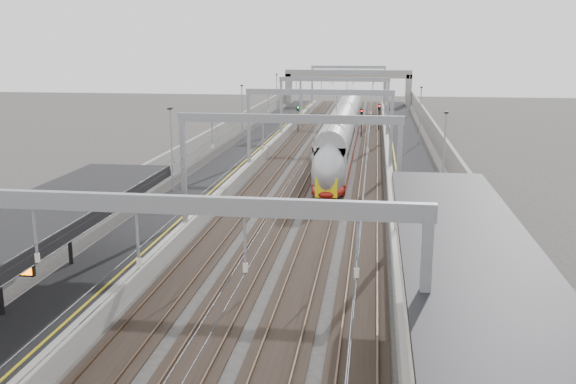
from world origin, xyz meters
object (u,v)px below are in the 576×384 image
(overbridge, at_px, (348,79))
(bench, at_px, (493,312))
(signal_green, at_px, (298,114))
(train, at_px, (342,135))

(overbridge, distance_m, bench, 91.22)
(overbridge, height_order, signal_green, overbridge)
(overbridge, relative_size, bench, 11.16)
(overbridge, distance_m, train, 46.96)
(bench, distance_m, signal_green, 62.23)
(overbridge, bearing_deg, train, -88.17)
(train, xyz_separation_m, signal_green, (-6.70, 16.64, 0.40))
(train, height_order, bench, train)
(overbridge, relative_size, signal_green, 6.33)
(train, height_order, signal_green, train)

